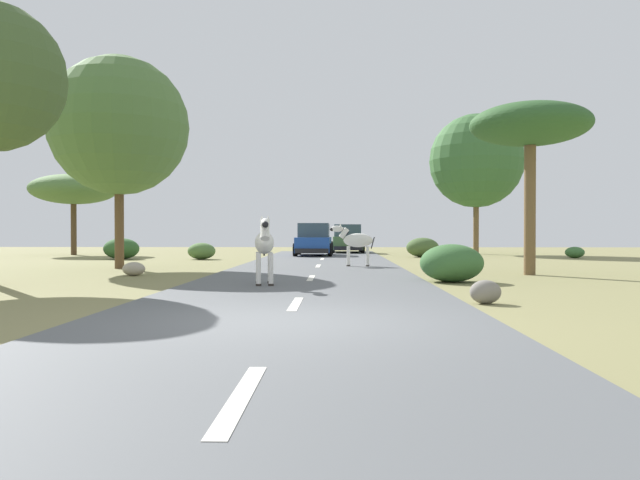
{
  "coord_description": "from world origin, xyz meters",
  "views": [
    {
      "loc": [
        0.68,
        -8.59,
        1.29
      ],
      "look_at": [
        0.03,
        13.62,
        1.02
      ],
      "focal_mm": 34.38,
      "sensor_mm": 36.0,
      "label": 1
    }
  ],
  "objects_px": {
    "car_1": "(347,239)",
    "bush_4": "(121,249)",
    "tree_2": "(530,127)",
    "bush_1": "(452,263)",
    "rock_1": "(134,269)",
    "zebra_1": "(356,241)",
    "bush_2": "(575,252)",
    "tree_3": "(74,190)",
    "rock_2": "(485,292)",
    "zebra_0": "(265,244)",
    "bush_3": "(202,251)",
    "bush_0": "(423,247)",
    "car_0": "(314,241)",
    "tree_1": "(119,126)",
    "tree_5": "(476,161)"
  },
  "relations": [
    {
      "from": "tree_3",
      "to": "bush_2",
      "type": "height_order",
      "value": "tree_3"
    },
    {
      "from": "bush_0",
      "to": "bush_4",
      "type": "bearing_deg",
      "value": -168.67
    },
    {
      "from": "tree_3",
      "to": "rock_2",
      "type": "relative_size",
      "value": 8.66
    },
    {
      "from": "bush_4",
      "to": "rock_1",
      "type": "bearing_deg",
      "value": -68.64
    },
    {
      "from": "tree_2",
      "to": "bush_2",
      "type": "xyz_separation_m",
      "value": [
        6.12,
        12.43,
        -4.21
      ]
    },
    {
      "from": "zebra_0",
      "to": "zebra_1",
      "type": "bearing_deg",
      "value": -114.2
    },
    {
      "from": "zebra_1",
      "to": "tree_2",
      "type": "xyz_separation_m",
      "value": [
        5.18,
        -3.8,
        3.52
      ]
    },
    {
      "from": "car_0",
      "to": "bush_4",
      "type": "distance_m",
      "value": 9.97
    },
    {
      "from": "car_0",
      "to": "car_1",
      "type": "height_order",
      "value": "same"
    },
    {
      "from": "zebra_1",
      "to": "bush_2",
      "type": "xyz_separation_m",
      "value": [
        11.3,
        8.63,
        -0.7
      ]
    },
    {
      "from": "bush_1",
      "to": "rock_2",
      "type": "relative_size",
      "value": 2.93
    },
    {
      "from": "tree_3",
      "to": "bush_2",
      "type": "distance_m",
      "value": 27.57
    },
    {
      "from": "zebra_1",
      "to": "bush_3",
      "type": "height_order",
      "value": "zebra_1"
    },
    {
      "from": "zebra_0",
      "to": "bush_3",
      "type": "xyz_separation_m",
      "value": [
        -4.79,
        14.67,
        -0.63
      ]
    },
    {
      "from": "tree_3",
      "to": "bush_2",
      "type": "xyz_separation_m",
      "value": [
        27.13,
        -3.48,
        -3.47
      ]
    },
    {
      "from": "bush_1",
      "to": "bush_4",
      "type": "height_order",
      "value": "bush_4"
    },
    {
      "from": "zebra_1",
      "to": "car_0",
      "type": "bearing_deg",
      "value": 15.47
    },
    {
      "from": "tree_2",
      "to": "bush_4",
      "type": "height_order",
      "value": "tree_2"
    },
    {
      "from": "tree_1",
      "to": "bush_0",
      "type": "height_order",
      "value": "tree_1"
    },
    {
      "from": "bush_3",
      "to": "rock_1",
      "type": "xyz_separation_m",
      "value": [
        0.44,
        -11.04,
        -0.19
      ]
    },
    {
      "from": "zebra_0",
      "to": "bush_4",
      "type": "bearing_deg",
      "value": -67.35
    },
    {
      "from": "zebra_1",
      "to": "bush_3",
      "type": "xyz_separation_m",
      "value": [
        -7.18,
        6.51,
        -0.59
      ]
    },
    {
      "from": "car_1",
      "to": "tree_1",
      "type": "bearing_deg",
      "value": 62.79
    },
    {
      "from": "car_0",
      "to": "bush_2",
      "type": "bearing_deg",
      "value": 172.39
    },
    {
      "from": "tree_2",
      "to": "bush_3",
      "type": "distance_m",
      "value": 16.61
    },
    {
      "from": "zebra_0",
      "to": "car_1",
      "type": "xyz_separation_m",
      "value": [
        2.32,
        23.95,
        -0.18
      ]
    },
    {
      "from": "tree_1",
      "to": "bush_3",
      "type": "bearing_deg",
      "value": 80.44
    },
    {
      "from": "tree_2",
      "to": "bush_4",
      "type": "relative_size",
      "value": 3.08
    },
    {
      "from": "bush_4",
      "to": "rock_2",
      "type": "distance_m",
      "value": 22.25
    },
    {
      "from": "car_1",
      "to": "bush_2",
      "type": "distance_m",
      "value": 13.45
    },
    {
      "from": "car_0",
      "to": "bush_3",
      "type": "xyz_separation_m",
      "value": [
        -5.22,
        -4.07,
        -0.45
      ]
    },
    {
      "from": "tree_5",
      "to": "bush_0",
      "type": "relative_size",
      "value": 4.91
    },
    {
      "from": "car_0",
      "to": "car_1",
      "type": "bearing_deg",
      "value": -109.15
    },
    {
      "from": "tree_2",
      "to": "tree_3",
      "type": "height_order",
      "value": "tree_2"
    },
    {
      "from": "zebra_0",
      "to": "bush_1",
      "type": "height_order",
      "value": "zebra_0"
    },
    {
      "from": "tree_3",
      "to": "bush_1",
      "type": "height_order",
      "value": "tree_3"
    },
    {
      "from": "zebra_1",
      "to": "car_0",
      "type": "xyz_separation_m",
      "value": [
        -1.95,
        10.58,
        -0.14
      ]
    },
    {
      "from": "zebra_1",
      "to": "rock_2",
      "type": "relative_size",
      "value": 2.95
    },
    {
      "from": "zebra_1",
      "to": "bush_2",
      "type": "height_order",
      "value": "zebra_1"
    },
    {
      "from": "zebra_1",
      "to": "bush_1",
      "type": "distance_m",
      "value": 6.97
    },
    {
      "from": "car_1",
      "to": "zebra_1",
      "type": "bearing_deg",
      "value": 89.53
    },
    {
      "from": "tree_2",
      "to": "car_1",
      "type": "bearing_deg",
      "value": 105.0
    },
    {
      "from": "car_1",
      "to": "rock_2",
      "type": "relative_size",
      "value": 7.75
    },
    {
      "from": "tree_3",
      "to": "tree_5",
      "type": "xyz_separation_m",
      "value": [
        23.4,
        2.01,
        1.79
      ]
    },
    {
      "from": "car_0",
      "to": "tree_5",
      "type": "bearing_deg",
      "value": -158.83
    },
    {
      "from": "car_1",
      "to": "bush_4",
      "type": "distance_m",
      "value": 14.37
    },
    {
      "from": "zebra_0",
      "to": "bush_0",
      "type": "xyz_separation_m",
      "value": [
        6.16,
        17.69,
        -0.52
      ]
    },
    {
      "from": "bush_1",
      "to": "rock_1",
      "type": "relative_size",
      "value": 2.45
    },
    {
      "from": "tree_5",
      "to": "zebra_0",
      "type": "bearing_deg",
      "value": -114.09
    },
    {
      "from": "bush_2",
      "to": "rock_2",
      "type": "xyz_separation_m",
      "value": [
        -9.28,
        -20.08,
        -0.07
      ]
    }
  ]
}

